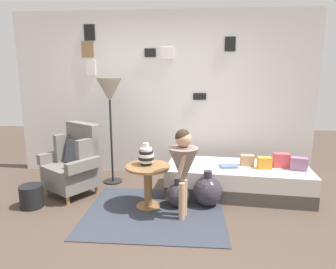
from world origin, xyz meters
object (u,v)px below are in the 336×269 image
at_px(magazine_basket, 32,196).
at_px(demijohn_far, 207,191).
at_px(floor_lamp, 110,94).
at_px(book_on_daybed, 228,166).
at_px(side_table, 148,178).
at_px(daybed, 237,180).
at_px(vase_striped, 146,156).
at_px(demijohn_near, 177,195).
at_px(person_child, 183,163).
at_px(armchair, 75,163).

bearing_deg(magazine_basket, demijohn_far, 5.77).
relative_size(floor_lamp, demijohn_far, 3.45).
bearing_deg(book_on_daybed, floor_lamp, 167.59).
relative_size(book_on_daybed, magazine_basket, 0.79).
bearing_deg(demijohn_far, side_table, -172.17).
distance_m(daybed, magazine_basket, 2.68).
xyz_separation_m(book_on_daybed, demijohn_far, (-0.29, -0.34, -0.23)).
distance_m(vase_striped, demijohn_near, 0.63).
height_order(side_table, book_on_daybed, side_table).
xyz_separation_m(person_child, magazine_basket, (-1.88, 0.14, -0.52)).
bearing_deg(magazine_basket, armchair, 51.38).
bearing_deg(demijohn_far, daybed, 43.55).
distance_m(book_on_daybed, demijohn_near, 0.82).
distance_m(armchair, demijohn_near, 1.49).
bearing_deg(vase_striped, magazine_basket, -173.75).
relative_size(demijohn_near, magazine_basket, 1.34).
relative_size(vase_striped, demijohn_far, 0.60).
xyz_separation_m(floor_lamp, magazine_basket, (-0.78, -0.93, -1.20)).
height_order(vase_striped, person_child, person_child).
distance_m(daybed, demijohn_near, 0.93).
xyz_separation_m(armchair, vase_striped, (1.04, -0.32, 0.21)).
distance_m(vase_striped, floor_lamp, 1.22).
xyz_separation_m(daybed, magazine_basket, (-2.61, -0.62, -0.06)).
bearing_deg(demijohn_near, armchair, 167.23).
bearing_deg(demijohn_far, magazine_basket, -174.23).
height_order(vase_striped, demijohn_near, vase_striped).
bearing_deg(vase_striped, daybed, 21.54).
bearing_deg(side_table, book_on_daybed, 23.08).
bearing_deg(person_child, magazine_basket, 175.78).
bearing_deg(side_table, demijohn_near, 5.75).
relative_size(side_table, floor_lamp, 0.35).
xyz_separation_m(demijohn_far, magazine_basket, (-2.18, -0.22, -0.05)).
bearing_deg(floor_lamp, demijohn_far, -26.80).
bearing_deg(daybed, book_on_daybed, -153.52).
xyz_separation_m(vase_striped, floor_lamp, (-0.64, 0.77, 0.69)).
relative_size(side_table, demijohn_near, 1.45).
bearing_deg(side_table, person_child, -30.48).
xyz_separation_m(armchair, side_table, (1.06, -0.36, -0.06)).
xyz_separation_m(armchair, magazine_basket, (-0.38, -0.48, -0.30)).
height_order(armchair, floor_lamp, floor_lamp).
bearing_deg(person_child, armchair, 157.65).
bearing_deg(demijohn_far, floor_lamp, 153.20).
relative_size(daybed, floor_lamp, 1.25).
bearing_deg(demijohn_far, armchair, 171.84).
xyz_separation_m(daybed, demijohn_far, (-0.42, -0.40, -0.01)).
bearing_deg(side_table, vase_striped, 123.28).
relative_size(daybed, person_child, 1.89).
height_order(book_on_daybed, demijohn_near, book_on_daybed).
xyz_separation_m(side_table, demijohn_far, (0.74, 0.10, -0.19)).
distance_m(armchair, daybed, 2.24).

